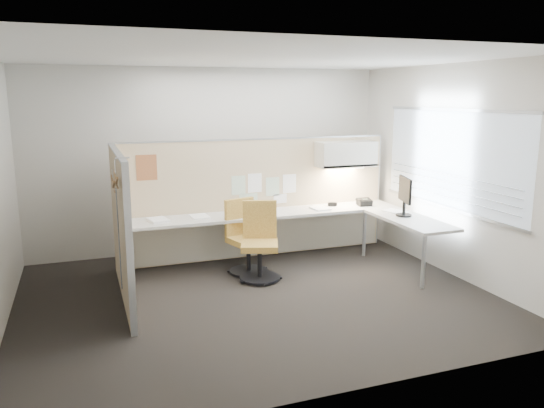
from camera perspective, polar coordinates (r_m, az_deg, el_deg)
name	(u,v)px	position (r m, az deg, el deg)	size (l,w,h in m)	color
floor	(257,297)	(6.51, -1.67, -9.94)	(5.50, 4.50, 0.01)	black
ceiling	(255,57)	(6.07, -1.83, 15.56)	(5.50, 4.50, 0.01)	white
wall_back	(210,160)	(8.28, -6.67, 4.70)	(5.50, 0.02, 2.80)	beige
wall_front	(348,227)	(4.10, 8.20, -2.45)	(5.50, 0.02, 2.80)	beige
wall_right	(452,171)	(7.46, 18.78, 3.40)	(0.02, 4.50, 2.80)	beige
window_pane	(451,160)	(7.42, 18.71, 4.54)	(0.01, 2.80, 1.30)	#9BA8B4
partition_back	(257,199)	(7.89, -1.58, 0.58)	(4.10, 0.06, 1.75)	beige
partition_left	(121,227)	(6.44, -15.94, -2.41)	(0.06, 2.20, 1.75)	beige
desk	(293,221)	(7.64, 2.26, -1.89)	(4.00, 2.07, 0.73)	beige
overhead_bin	(346,154)	(8.13, 7.96, 5.33)	(0.90, 0.36, 0.38)	beige
task_light_strip	(346,168)	(8.16, 7.92, 3.86)	(0.60, 0.06, 0.02)	#FFEABF
pinned_papers	(263,188)	(7.86, -0.96, 1.70)	(1.01, 0.00, 0.47)	#8CBF8C
poster	(147,168)	(7.43, -13.34, 3.83)	(0.28, 0.00, 0.35)	orange
chair_left	(260,244)	(6.98, -1.34, -4.31)	(0.60, 0.62, 1.01)	black
chair_right	(245,239)	(7.24, -2.88, -3.81)	(0.57, 0.59, 0.99)	black
monitor	(405,194)	(7.56, 14.09, 1.06)	(0.22, 0.50, 0.55)	black
phone	(364,202)	(8.22, 9.87, 0.19)	(0.23, 0.22, 0.12)	black
stapler	(332,204)	(8.13, 6.52, -0.02)	(0.14, 0.04, 0.05)	black
tape_dispenser	(332,204)	(8.11, 6.48, -0.03)	(0.10, 0.06, 0.06)	black
coat_hook	(116,194)	(5.55, -16.47, 1.07)	(0.18, 0.45, 1.35)	silver
paper_stack_0	(158,220)	(7.25, -12.16, -1.70)	(0.23, 0.30, 0.04)	white
paper_stack_1	(199,216)	(7.41, -7.81, -1.34)	(0.23, 0.30, 0.02)	white
paper_stack_2	(248,214)	(7.46, -2.55, -1.07)	(0.23, 0.30, 0.04)	white
paper_stack_3	(320,208)	(7.88, 5.20, -0.47)	(0.23, 0.30, 0.02)	white
paper_stack_4	(395,211)	(7.87, 13.05, -0.77)	(0.23, 0.30, 0.02)	white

